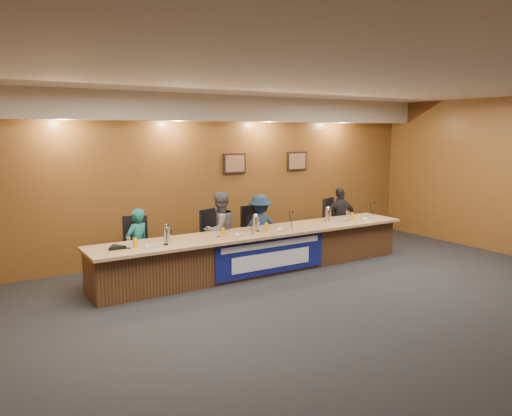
{
  "coord_description": "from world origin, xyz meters",
  "views": [
    {
      "loc": [
        -4.7,
        -5.0,
        2.52
      ],
      "look_at": [
        -0.05,
        2.42,
        1.16
      ],
      "focal_mm": 35.0,
      "sensor_mm": 36.0,
      "label": 1
    }
  ],
  "objects_px": {
    "panelist_c": "(260,228)",
    "office_chair_c": "(257,236)",
    "panelist_a": "(137,245)",
    "dais_body": "(259,252)",
    "panelist_d": "(340,218)",
    "banner": "(272,255)",
    "office_chair_d": "(337,226)",
    "carafe_mid": "(256,224)",
    "panelist_b": "(220,230)",
    "carafe_left": "(167,234)",
    "carafe_right": "(328,215)",
    "office_chair_a": "(136,252)",
    "speakerphone": "(116,247)",
    "office_chair_b": "(217,242)"
  },
  "relations": [
    {
      "from": "panelist_c",
      "to": "office_chair_c",
      "type": "bearing_deg",
      "value": -77.2
    },
    {
      "from": "panelist_a",
      "to": "office_chair_c",
      "type": "height_order",
      "value": "panelist_a"
    },
    {
      "from": "dais_body",
      "to": "panelist_d",
      "type": "height_order",
      "value": "panelist_d"
    },
    {
      "from": "banner",
      "to": "panelist_c",
      "type": "height_order",
      "value": "panelist_c"
    },
    {
      "from": "office_chair_d",
      "to": "carafe_mid",
      "type": "relative_size",
      "value": 1.92
    },
    {
      "from": "banner",
      "to": "carafe_mid",
      "type": "bearing_deg",
      "value": 97.39
    },
    {
      "from": "office_chair_d",
      "to": "panelist_b",
      "type": "bearing_deg",
      "value": 158.54
    },
    {
      "from": "panelist_b",
      "to": "carafe_left",
      "type": "bearing_deg",
      "value": 9.98
    },
    {
      "from": "banner",
      "to": "panelist_b",
      "type": "bearing_deg",
      "value": 116.77
    },
    {
      "from": "dais_body",
      "to": "carafe_mid",
      "type": "relative_size",
      "value": 23.97
    },
    {
      "from": "office_chair_c",
      "to": "banner",
      "type": "bearing_deg",
      "value": -122.35
    },
    {
      "from": "carafe_right",
      "to": "panelist_b",
      "type": "bearing_deg",
      "value": 166.41
    },
    {
      "from": "office_chair_c",
      "to": "carafe_left",
      "type": "distance_m",
      "value": 2.24
    },
    {
      "from": "dais_body",
      "to": "office_chair_a",
      "type": "relative_size",
      "value": 12.5
    },
    {
      "from": "panelist_c",
      "to": "carafe_left",
      "type": "distance_m",
      "value": 2.19
    },
    {
      "from": "panelist_a",
      "to": "office_chair_d",
      "type": "bearing_deg",
      "value": 157.8
    },
    {
      "from": "panelist_b",
      "to": "carafe_right",
      "type": "xyz_separation_m",
      "value": [
        2.13,
        -0.52,
        0.16
      ]
    },
    {
      "from": "office_chair_c",
      "to": "carafe_left",
      "type": "xyz_separation_m",
      "value": [
        -2.11,
        -0.62,
        0.39
      ]
    },
    {
      "from": "office_chair_d",
      "to": "carafe_right",
      "type": "xyz_separation_m",
      "value": [
        -0.79,
        -0.62,
        0.39
      ]
    },
    {
      "from": "panelist_b",
      "to": "office_chair_c",
      "type": "relative_size",
      "value": 2.97
    },
    {
      "from": "panelist_a",
      "to": "office_chair_c",
      "type": "bearing_deg",
      "value": 158.88
    },
    {
      "from": "office_chair_a",
      "to": "speakerphone",
      "type": "distance_m",
      "value": 0.93
    },
    {
      "from": "panelist_d",
      "to": "speakerphone",
      "type": "height_order",
      "value": "panelist_d"
    },
    {
      "from": "dais_body",
      "to": "panelist_a",
      "type": "height_order",
      "value": "panelist_a"
    },
    {
      "from": "panelist_c",
      "to": "dais_body",
      "type": "bearing_deg",
      "value": 68.8
    },
    {
      "from": "office_chair_c",
      "to": "carafe_right",
      "type": "height_order",
      "value": "carafe_right"
    },
    {
      "from": "office_chair_d",
      "to": "speakerphone",
      "type": "xyz_separation_m",
      "value": [
        -5.01,
        -0.71,
        0.3
      ]
    },
    {
      "from": "panelist_b",
      "to": "panelist_d",
      "type": "distance_m",
      "value": 2.92
    },
    {
      "from": "panelist_d",
      "to": "office_chair_b",
      "type": "bearing_deg",
      "value": 13.07
    },
    {
      "from": "office_chair_b",
      "to": "carafe_left",
      "type": "bearing_deg",
      "value": -175.11
    },
    {
      "from": "office_chair_a",
      "to": "carafe_left",
      "type": "xyz_separation_m",
      "value": [
        0.32,
        -0.62,
        0.39
      ]
    },
    {
      "from": "banner",
      "to": "office_chair_a",
      "type": "relative_size",
      "value": 4.58
    },
    {
      "from": "dais_body",
      "to": "speakerphone",
      "type": "height_order",
      "value": "speakerphone"
    },
    {
      "from": "banner",
      "to": "carafe_left",
      "type": "xyz_separation_m",
      "value": [
        -1.73,
        0.46,
        0.49
      ]
    },
    {
      "from": "panelist_a",
      "to": "office_chair_c",
      "type": "distance_m",
      "value": 2.44
    },
    {
      "from": "dais_body",
      "to": "office_chair_d",
      "type": "height_order",
      "value": "dais_body"
    },
    {
      "from": "office_chair_c",
      "to": "carafe_mid",
      "type": "distance_m",
      "value": 0.87
    },
    {
      "from": "office_chair_a",
      "to": "office_chair_c",
      "type": "height_order",
      "value": "same"
    },
    {
      "from": "panelist_d",
      "to": "carafe_mid",
      "type": "height_order",
      "value": "panelist_d"
    },
    {
      "from": "dais_body",
      "to": "office_chair_a",
      "type": "distance_m",
      "value": 2.16
    },
    {
      "from": "dais_body",
      "to": "panelist_b",
      "type": "relative_size",
      "value": 4.2
    },
    {
      "from": "dais_body",
      "to": "panelist_d",
      "type": "relative_size",
      "value": 4.54
    },
    {
      "from": "carafe_left",
      "to": "carafe_right",
      "type": "height_order",
      "value": "carafe_right"
    },
    {
      "from": "panelist_c",
      "to": "carafe_mid",
      "type": "bearing_deg",
      "value": 63.92
    },
    {
      "from": "banner",
      "to": "panelist_d",
      "type": "bearing_deg",
      "value": 21.95
    },
    {
      "from": "speakerphone",
      "to": "dais_body",
      "type": "bearing_deg",
      "value": 0.93
    },
    {
      "from": "office_chair_b",
      "to": "carafe_right",
      "type": "xyz_separation_m",
      "value": [
        2.13,
        -0.62,
        0.39
      ]
    },
    {
      "from": "carafe_mid",
      "to": "office_chair_b",
      "type": "bearing_deg",
      "value": 124.26
    },
    {
      "from": "carafe_left",
      "to": "carafe_right",
      "type": "xyz_separation_m",
      "value": [
        3.37,
        0.0,
        0.0
      ]
    },
    {
      "from": "carafe_left",
      "to": "carafe_mid",
      "type": "height_order",
      "value": "carafe_mid"
    }
  ]
}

